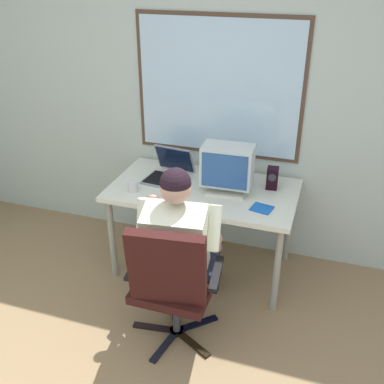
{
  "coord_description": "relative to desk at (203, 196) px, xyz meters",
  "views": [
    {
      "loc": [
        0.91,
        -1.23,
        2.29
      ],
      "look_at": [
        0.08,
        1.31,
        0.89
      ],
      "focal_mm": 42.27,
      "sensor_mm": 36.0,
      "label": 1
    }
  ],
  "objects": [
    {
      "name": "crt_monitor",
      "position": [
        0.18,
        0.01,
        0.27
      ],
      "size": [
        0.38,
        0.24,
        0.36
      ],
      "color": "beige",
      "rests_on": "desk"
    },
    {
      "name": "office_chair",
      "position": [
        0.06,
        -0.86,
        -0.13
      ],
      "size": [
        0.61,
        0.59,
        0.95
      ],
      "color": "black",
      "rests_on": "ground"
    },
    {
      "name": "desk_speaker",
      "position": [
        0.49,
        0.16,
        0.15
      ],
      "size": [
        0.09,
        0.1,
        0.17
      ],
      "color": "black",
      "rests_on": "desk"
    },
    {
      "name": "laptop",
      "position": [
        -0.31,
        0.09,
        0.13
      ],
      "size": [
        0.36,
        0.38,
        0.24
      ],
      "color": "gray",
      "rests_on": "desk"
    },
    {
      "name": "person_seated",
      "position": [
        0.03,
        -0.6,
        -0.03
      ],
      "size": [
        0.57,
        0.86,
        1.22
      ],
      "color": "#242C45",
      "rests_on": "ground"
    },
    {
      "name": "wine_glass",
      "position": [
        -0.16,
        -0.22,
        0.18
      ],
      "size": [
        0.08,
        0.08,
        0.15
      ],
      "color": "silver",
      "rests_on": "desk"
    },
    {
      "name": "coffee_mug",
      "position": [
        -0.48,
        -0.21,
        0.11
      ],
      "size": [
        0.07,
        0.07,
        0.08
      ],
      "color": "silver",
      "rests_on": "desk"
    },
    {
      "name": "wall_rear",
      "position": [
        -0.04,
        0.45,
        0.71
      ],
      "size": [
        4.98,
        0.08,
        2.73
      ],
      "color": "#B3C2BA",
      "rests_on": "ground"
    },
    {
      "name": "cd_case",
      "position": [
        0.48,
        -0.18,
        0.08
      ],
      "size": [
        0.16,
        0.15,
        0.01
      ],
      "color": "blue",
      "rests_on": "desk"
    },
    {
      "name": "desk",
      "position": [
        0.0,
        0.0,
        0.0
      ],
      "size": [
        1.4,
        0.78,
        0.73
      ],
      "color": "gray",
      "rests_on": "ground"
    }
  ]
}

